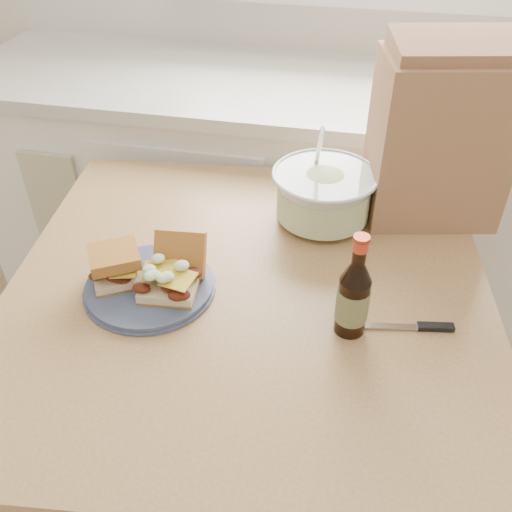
% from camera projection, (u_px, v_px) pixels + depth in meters
% --- Properties ---
extents(cabinet_run, '(2.50, 0.64, 0.94)m').
position_uv_depth(cabinet_run, '(343.00, 215.00, 1.99)').
color(cabinet_run, white).
rests_on(cabinet_run, ground).
extents(dining_table, '(1.09, 1.09, 0.82)m').
position_uv_depth(dining_table, '(249.00, 328.00, 1.24)').
color(dining_table, tan).
rests_on(dining_table, ground).
extents(plate, '(0.26, 0.26, 0.02)m').
position_uv_depth(plate, '(150.00, 286.00, 1.15)').
color(plate, '#404B68').
rests_on(plate, dining_table).
extents(sandwich_left, '(0.13, 0.12, 0.07)m').
position_uv_depth(sandwich_left, '(116.00, 265.00, 1.14)').
color(sandwich_left, beige).
rests_on(sandwich_left, plate).
extents(sandwich_right, '(0.12, 0.16, 0.09)m').
position_uv_depth(sandwich_right, '(173.00, 271.00, 1.13)').
color(sandwich_right, beige).
rests_on(sandwich_right, plate).
extents(coleslaw_bowl, '(0.24, 0.24, 0.24)m').
position_uv_depth(coleslaw_bowl, '(323.00, 197.00, 1.32)').
color(coleslaw_bowl, silver).
rests_on(coleslaw_bowl, dining_table).
extents(beer_bottle, '(0.06, 0.06, 0.22)m').
position_uv_depth(beer_bottle, '(353.00, 297.00, 1.02)').
color(beer_bottle, black).
rests_on(beer_bottle, dining_table).
extents(knife, '(0.17, 0.04, 0.01)m').
position_uv_depth(knife, '(424.00, 327.00, 1.07)').
color(knife, silver).
rests_on(knife, dining_table).
extents(paper_bag, '(0.32, 0.25, 0.38)m').
position_uv_depth(paper_bag, '(439.00, 140.00, 1.27)').
color(paper_bag, '#A87651').
rests_on(paper_bag, dining_table).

